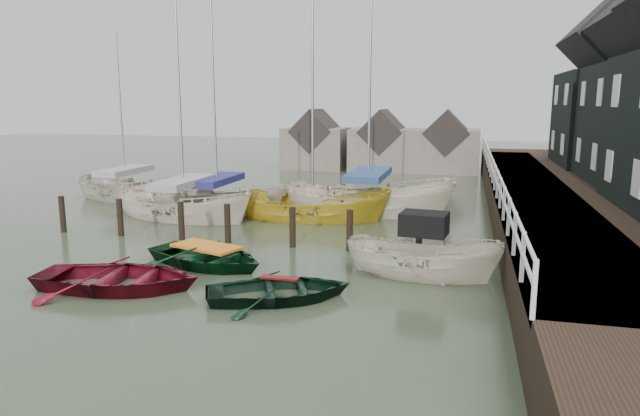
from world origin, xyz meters
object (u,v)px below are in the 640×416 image
(rowboat_green, at_px, (207,265))
(motorboat, at_px, (422,273))
(sailboat_c, at_px, (313,218))
(sailboat_b, at_px, (218,211))
(sailboat_e, at_px, (126,199))
(sailboat_a, at_px, (185,217))
(rowboat_dkgreen, at_px, (280,299))
(sailboat_d, at_px, (368,212))
(rowboat_red, at_px, (119,289))

(rowboat_green, relative_size, motorboat, 0.86)
(motorboat, distance_m, sailboat_c, 8.79)
(sailboat_b, bearing_deg, sailboat_e, 69.75)
(motorboat, height_order, sailboat_a, sailboat_a)
(rowboat_dkgreen, height_order, sailboat_d, sailboat_d)
(rowboat_green, relative_size, sailboat_e, 0.43)
(rowboat_dkgreen, height_order, sailboat_b, sailboat_b)
(sailboat_b, relative_size, sailboat_d, 0.99)
(rowboat_green, xyz_separation_m, sailboat_d, (3.39, 9.40, 0.06))
(rowboat_green, relative_size, sailboat_a, 0.39)
(rowboat_red, xyz_separation_m, sailboat_a, (-2.74, 9.00, 0.06))
(rowboat_red, bearing_deg, rowboat_green, -33.88)
(motorboat, relative_size, sailboat_e, 0.50)
(rowboat_red, distance_m, rowboat_dkgreen, 4.44)
(rowboat_green, bearing_deg, sailboat_e, 61.52)
(sailboat_e, bearing_deg, rowboat_red, -129.06)
(sailboat_d, bearing_deg, sailboat_a, 106.75)
(rowboat_dkgreen, xyz_separation_m, sailboat_a, (-7.17, 8.69, 0.06))
(sailboat_a, distance_m, sailboat_b, 1.75)
(rowboat_green, bearing_deg, sailboat_c, 8.95)
(rowboat_red, bearing_deg, rowboat_dkgreen, -93.31)
(motorboat, height_order, sailboat_d, sailboat_d)
(rowboat_red, bearing_deg, sailboat_e, 24.81)
(rowboat_green, xyz_separation_m, sailboat_b, (-3.22, 7.89, 0.07))
(rowboat_dkgreen, bearing_deg, sailboat_c, -15.18)
(sailboat_a, xyz_separation_m, sailboat_e, (-5.11, 3.51, -0.00))
(sailboat_b, xyz_separation_m, sailboat_e, (-5.95, 1.98, -0.01))
(motorboat, bearing_deg, rowboat_green, 101.86)
(motorboat, relative_size, sailboat_d, 0.37)
(sailboat_e, bearing_deg, sailboat_d, -73.34)
(sailboat_a, xyz_separation_m, sailboat_d, (7.45, 3.04, -0.00))
(rowboat_red, distance_m, rowboat_green, 2.95)
(motorboat, bearing_deg, rowboat_red, 119.36)
(rowboat_dkgreen, distance_m, motorboat, 4.40)
(sailboat_c, xyz_separation_m, sailboat_d, (2.09, 1.76, 0.05))
(rowboat_dkgreen, xyz_separation_m, motorboat, (3.35, 2.85, 0.09))
(sailboat_d, bearing_deg, rowboat_red, 153.19)
(rowboat_red, relative_size, motorboat, 0.94)
(rowboat_red, relative_size, sailboat_b, 0.36)
(rowboat_dkgreen, bearing_deg, sailboat_b, 6.30)
(rowboat_dkgreen, relative_size, sailboat_e, 0.39)
(motorboat, bearing_deg, sailboat_c, 43.22)
(sailboat_b, bearing_deg, motorboat, -129.16)
(sailboat_a, distance_m, sailboat_e, 6.20)
(sailboat_c, height_order, sailboat_e, sailboat_c)
(sailboat_a, xyz_separation_m, sailboat_c, (5.36, 1.28, -0.05))
(sailboat_d, bearing_deg, rowboat_dkgreen, 173.20)
(sailboat_c, xyz_separation_m, sailboat_e, (-10.48, 2.24, 0.05))
(sailboat_d, bearing_deg, sailboat_b, 97.38)
(rowboat_dkgreen, bearing_deg, sailboat_a, 14.07)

